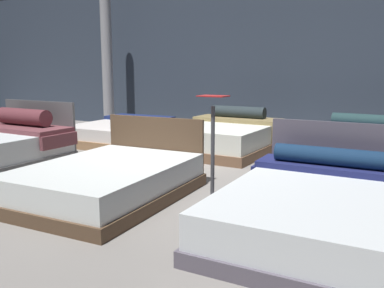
% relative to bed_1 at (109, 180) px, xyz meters
% --- Properties ---
extents(ground_plane, '(18.00, 18.00, 0.02)m').
position_rel_bed_1_xyz_m(ground_plane, '(0.04, 1.34, -0.21)').
color(ground_plane, gray).
extents(showroom_back_wall, '(18.00, 0.06, 3.50)m').
position_rel_bed_1_xyz_m(showroom_back_wall, '(0.04, 5.20, 1.55)').
color(showroom_back_wall, '#333D4C').
rests_on(showroom_back_wall, ground_plane).
extents(bed_1, '(1.59, 2.15, 0.81)m').
position_rel_bed_1_xyz_m(bed_1, '(0.00, 0.00, 0.00)').
color(bed_1, brown).
rests_on(bed_1, ground_plane).
extents(bed_2, '(1.60, 2.19, 0.87)m').
position_rel_bed_1_xyz_m(bed_2, '(2.26, 0.10, 0.03)').
color(bed_2, '#59525F').
rests_on(bed_2, ground_plane).
extents(bed_3, '(1.54, 2.12, 0.45)m').
position_rel_bed_1_xyz_m(bed_3, '(-2.25, 3.03, -0.00)').
color(bed_3, '#996F4B').
rests_on(bed_3, ground_plane).
extents(bed_4, '(1.71, 1.98, 0.75)m').
position_rel_bed_1_xyz_m(bed_4, '(-0.01, 3.05, 0.06)').
color(bed_4, brown).
rests_on(bed_4, ground_plane).
extents(bed_5, '(1.79, 2.17, 0.71)m').
position_rel_bed_1_xyz_m(bed_5, '(2.26, 3.05, 0.03)').
color(bed_5, '#4A5953').
rests_on(bed_5, ground_plane).
extents(price_sign, '(0.28, 0.24, 1.16)m').
position_rel_bed_1_xyz_m(price_sign, '(1.18, 0.23, 0.26)').
color(price_sign, '#3F3F44').
rests_on(price_sign, ground_plane).
extents(support_pillar, '(0.26, 0.26, 3.50)m').
position_rel_bed_1_xyz_m(support_pillar, '(-3.73, 4.40, 1.55)').
color(support_pillar, '#99999E').
rests_on(support_pillar, ground_plane).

